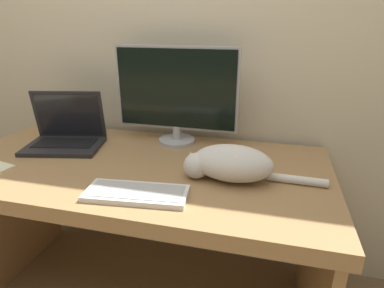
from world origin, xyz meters
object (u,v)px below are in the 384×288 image
at_px(laptop, 66,136).
at_px(cat, 230,163).
at_px(monitor, 176,94).
at_px(external_keyboard, 136,193).

bearing_deg(laptop, cat, -23.12).
xyz_separation_m(monitor, cat, (0.31, -0.33, -0.18)).
bearing_deg(external_keyboard, cat, 28.71).
relative_size(external_keyboard, cat, 0.69).
distance_m(laptop, external_keyboard, 0.64).
bearing_deg(monitor, laptop, -161.14).
bearing_deg(cat, external_keyboard, -143.42).
distance_m(external_keyboard, cat, 0.37).
relative_size(laptop, external_keyboard, 1.05).
xyz_separation_m(laptop, cat, (0.82, -0.16, 0.02)).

